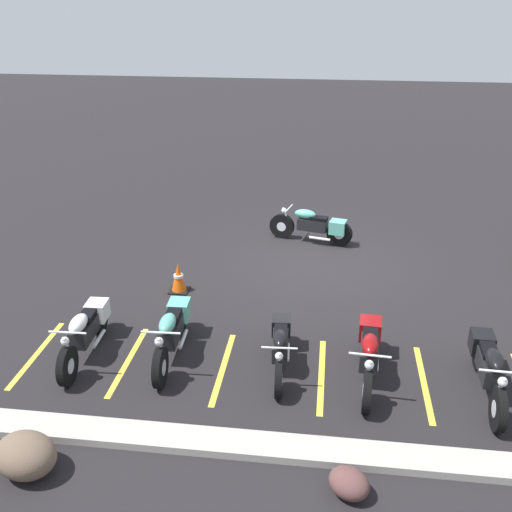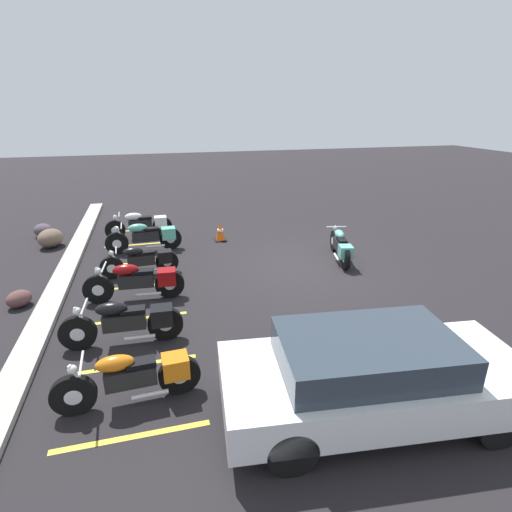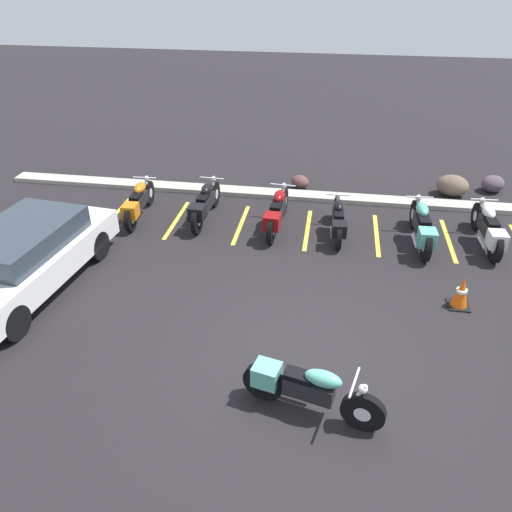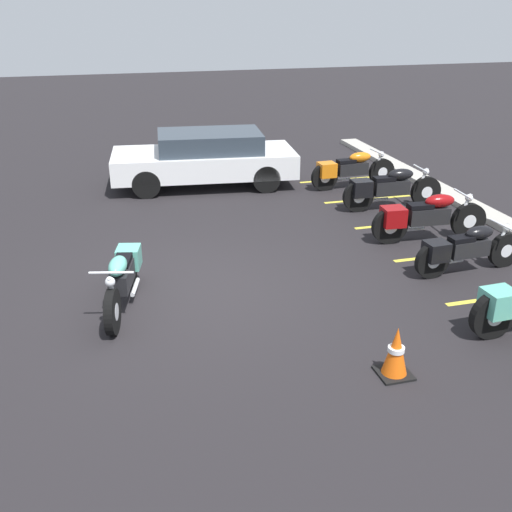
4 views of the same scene
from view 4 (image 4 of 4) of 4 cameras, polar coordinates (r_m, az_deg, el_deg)
ground at (r=9.34m, az=-5.46°, el=-3.36°), size 60.00×60.00×0.00m
motorcycle_teal_featured at (r=8.96m, az=-12.58°, el=-1.88°), size 2.09×0.80×0.84m
parked_bike_0 at (r=14.47m, az=8.90°, el=8.14°), size 0.60×2.15×0.85m
parked_bike_1 at (r=13.09m, az=12.45°, el=6.31°), size 0.62×2.22×0.87m
parked_bike_2 at (r=11.49m, az=15.75°, el=3.61°), size 0.63×2.25×0.88m
parked_bike_3 at (r=10.32m, az=19.28°, el=0.62°), size 0.56×2.01×0.79m
car_white at (r=14.52m, az=-4.83°, el=9.33°), size 2.26×4.47×1.29m
traffic_cone at (r=7.39m, az=13.17°, el=-8.97°), size 0.40×0.40×0.64m
stall_line_0 at (r=15.25m, az=7.97°, el=7.23°), size 0.10×2.10×0.00m
stall_line_1 at (r=13.81m, az=10.62°, el=5.35°), size 0.10×2.10×0.00m
stall_line_2 at (r=12.43m, az=13.84°, el=3.01°), size 0.10×2.10×0.00m
stall_line_3 at (r=11.12m, az=17.83°, el=0.10°), size 0.10×2.10×0.00m
stall_line_4 at (r=9.91m, az=22.84°, el=-3.56°), size 0.10×2.10×0.00m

